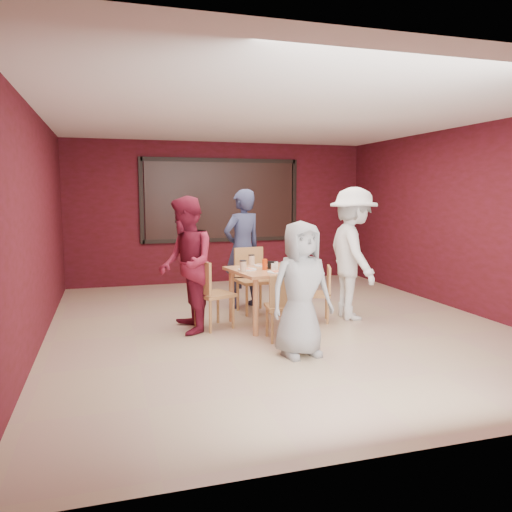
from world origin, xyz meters
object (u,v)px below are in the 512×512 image
object	(u,v)px
chair_back	(252,276)
diner_front	(301,289)
diner_left	(186,265)
dining_table	(269,276)
chair_front	(284,304)
chair_left	(209,290)
chair_right	(321,290)
diner_right	(353,254)
diner_back	(242,249)

from	to	relation	value
chair_back	diner_front	size ratio (longest dim) A/B	0.65
diner_front	diner_left	bearing A→B (deg)	122.26
dining_table	chair_front	size ratio (longest dim) A/B	1.36
chair_front	chair_left	bearing A→B (deg)	133.58
chair_back	chair_left	world-z (taller)	chair_back
chair_right	diner_front	size ratio (longest dim) A/B	0.52
dining_table	diner_right	world-z (taller)	diner_right
diner_back	dining_table	bearing A→B (deg)	71.83
chair_front	chair_back	size ratio (longest dim) A/B	0.86
chair_left	diner_left	bearing A→B (deg)	-170.46
chair_front	diner_back	size ratio (longest dim) A/B	0.45
diner_front	diner_right	bearing A→B (deg)	38.17
dining_table	diner_left	bearing A→B (deg)	-178.99
chair_back	dining_table	bearing A→B (deg)	-89.56
dining_table	chair_right	distance (m)	0.79
chair_right	diner_front	xyz separation A→B (m)	(-0.82, -1.29, 0.31)
chair_front	chair_right	size ratio (longest dim) A/B	1.06
chair_left	diner_back	world-z (taller)	diner_back
chair_left	diner_right	size ratio (longest dim) A/B	0.49
chair_right	diner_front	bearing A→B (deg)	-122.44
chair_front	diner_right	xyz separation A→B (m)	(1.32, 0.79, 0.47)
dining_table	chair_back	bearing A→B (deg)	90.44
chair_back	diner_right	size ratio (longest dim) A/B	0.52
chair_back	diner_front	distance (m)	2.17
chair_right	diner_right	xyz separation A→B (m)	(0.50, 0.04, 0.50)
chair_right	dining_table	bearing A→B (deg)	177.95
chair_front	chair_back	xyz separation A→B (m)	(0.06, 1.61, 0.08)
chair_left	diner_back	distance (m)	1.42
chair_left	diner_front	world-z (taller)	diner_front
chair_front	diner_back	world-z (taller)	diner_back
chair_right	diner_right	distance (m)	0.71
diner_back	diner_right	world-z (taller)	diner_right
diner_front	chair_left	bearing A→B (deg)	112.29
diner_left	dining_table	bearing A→B (deg)	91.11
diner_left	chair_back	bearing A→B (deg)	127.47
dining_table	chair_left	xyz separation A→B (m)	(-0.83, 0.03, -0.16)
chair_front	chair_back	world-z (taller)	chair_back
dining_table	diner_left	world-z (taller)	diner_left
chair_right	diner_left	distance (m)	1.94
chair_back	diner_front	bearing A→B (deg)	-91.56
chair_left	diner_right	bearing A→B (deg)	-0.39
chair_right	chair_back	bearing A→B (deg)	131.30
diner_back	diner_left	xyz separation A→B (m)	(-1.07, -1.18, -0.05)
chair_left	diner_back	bearing A→B (deg)	56.08
dining_table	diner_back	xyz separation A→B (m)	(-0.07, 1.16, 0.25)
chair_back	chair_right	bearing A→B (deg)	-48.70
dining_table	diner_left	distance (m)	1.15
chair_front	chair_right	world-z (taller)	chair_front
diner_front	dining_table	bearing A→B (deg)	80.00
chair_right	diner_front	world-z (taller)	diner_front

